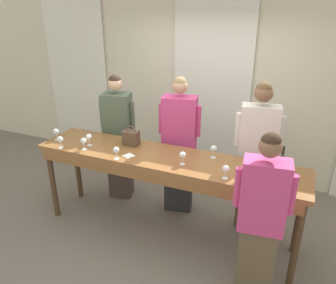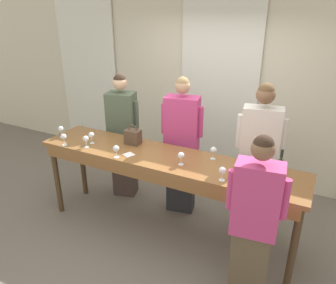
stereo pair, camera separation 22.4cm
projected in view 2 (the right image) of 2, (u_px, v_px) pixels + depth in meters
name	position (u px, v px, depth m)	size (l,w,h in m)	color
ground_plane	(166.00, 231.00, 4.05)	(18.00, 18.00, 0.00)	#70665B
wall_back	(220.00, 89.00, 4.96)	(12.00, 0.06, 2.80)	beige
curtain_panel_left	(89.00, 77.00, 5.95)	(1.19, 0.03, 2.69)	white
curtain_panel_center	(218.00, 93.00, 4.92)	(1.19, 0.03, 2.69)	white
tasting_bar	(164.00, 166.00, 3.66)	(3.08, 0.65, 1.03)	brown
wine_bottle	(279.00, 169.00, 3.11)	(0.08, 0.08, 0.33)	black
handbag	(133.00, 137.00, 3.93)	(0.18, 0.13, 0.25)	brown
wine_glass_front_left	(239.00, 173.00, 3.08)	(0.07, 0.07, 0.14)	white
wine_glass_front_mid	(116.00, 149.00, 3.58)	(0.07, 0.07, 0.14)	white
wine_glass_front_right	(61.00, 129.00, 4.13)	(0.07, 0.07, 0.14)	white
wine_glass_center_left	(86.00, 139.00, 3.83)	(0.07, 0.07, 0.14)	white
wine_glass_center_mid	(269.00, 162.00, 3.29)	(0.07, 0.07, 0.14)	white
wine_glass_center_right	(91.00, 135.00, 3.94)	(0.07, 0.07, 0.14)	white
wine_glass_back_left	(181.00, 156.00, 3.42)	(0.07, 0.07, 0.14)	white
wine_glass_back_mid	(222.00, 171.00, 3.11)	(0.07, 0.07, 0.14)	white
wine_glass_back_right	(213.00, 150.00, 3.54)	(0.07, 0.07, 0.14)	white
wine_glass_near_host	(64.00, 137.00, 3.89)	(0.07, 0.07, 0.14)	white
napkin	(129.00, 155.00, 3.68)	(0.14, 0.14, 0.00)	white
guest_olive_jacket	(123.00, 136.00, 4.52)	(0.48, 0.35, 1.77)	#473833
guest_pink_top	(182.00, 147.00, 4.14)	(0.53, 0.31, 1.82)	#28282D
guest_cream_sweater	(258.00, 160.00, 3.73)	(0.54, 0.27, 1.84)	brown
host_pouring	(253.00, 226.00, 2.76)	(0.50, 0.26, 1.70)	brown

